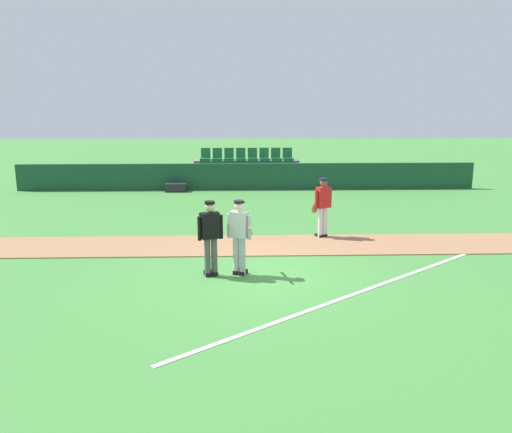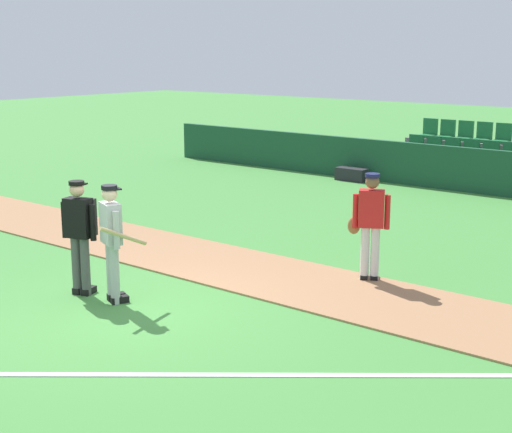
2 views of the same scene
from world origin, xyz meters
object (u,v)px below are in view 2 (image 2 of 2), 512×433
Objects in this scene: batter_grey_jersey at (112,239)px; umpire_home_plate at (80,231)px; runner_red_jersey at (370,223)px; equipment_bag at (351,174)px.

batter_grey_jersey is 0.67m from umpire_home_plate.
batter_grey_jersey is at bearing -126.48° from runner_red_jersey.
runner_red_jersey is 1.96× the size of equipment_bag.
umpire_home_plate is 1.00× the size of runner_red_jersey.
runner_red_jersey is 9.37m from equipment_bag.
umpire_home_plate and runner_red_jersey have the same top height.
batter_grey_jersey is 4.04m from runner_red_jersey.
umpire_home_plate is (-0.66, -0.06, 0.03)m from batter_grey_jersey.
umpire_home_plate is 1.96× the size of equipment_bag.
batter_grey_jersey is at bearing 4.77° from umpire_home_plate.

